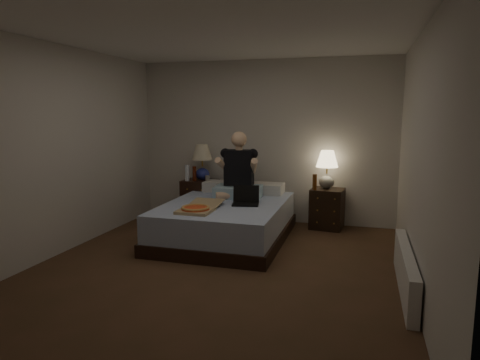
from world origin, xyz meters
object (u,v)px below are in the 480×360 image
(lamp_right, at_px, (327,170))
(beer_bottle_right, at_px, (315,182))
(nightstand_left, at_px, (200,200))
(person, at_px, (238,165))
(pizza_box, at_px, (195,209))
(bed, at_px, (226,221))
(beer_bottle_left, at_px, (194,174))
(lamp_left, at_px, (202,162))
(nightstand_right, at_px, (327,209))
(soda_can, at_px, (207,179))
(water_bottle, at_px, (187,173))
(laptop, at_px, (245,196))
(radiator, at_px, (406,271))

(lamp_right, height_order, beer_bottle_right, lamp_right)
(nightstand_left, relative_size, person, 0.69)
(pizza_box, bearing_deg, nightstand_left, 108.97)
(bed, relative_size, beer_bottle_left, 8.80)
(lamp_left, height_order, beer_bottle_right, lamp_left)
(nightstand_right, distance_m, pizza_box, 2.15)
(soda_can, height_order, pizza_box, soda_can)
(bed, bearing_deg, pizza_box, -106.11)
(water_bottle, distance_m, pizza_box, 1.59)
(bed, distance_m, lamp_left, 1.35)
(pizza_box, bearing_deg, nightstand_right, 47.04)
(beer_bottle_right, height_order, laptop, beer_bottle_right)
(bed, xyz_separation_m, nightstand_right, (1.26, 0.95, 0.04))
(bed, relative_size, nightstand_left, 3.15)
(soda_can, relative_size, beer_bottle_left, 0.43)
(bed, distance_m, water_bottle, 1.29)
(person, bearing_deg, beer_bottle_left, 149.45)
(nightstand_right, height_order, beer_bottle_right, beer_bottle_right)
(laptop, xyz_separation_m, radiator, (1.89, -1.06, -0.43))
(nightstand_right, relative_size, person, 0.64)
(lamp_right, bearing_deg, pizza_box, -131.55)
(person, bearing_deg, nightstand_right, 20.24)
(nightstand_left, distance_m, soda_can, 0.43)
(soda_can, height_order, beer_bottle_left, beer_bottle_left)
(lamp_right, bearing_deg, beer_bottle_right, -131.83)
(bed, relative_size, radiator, 1.27)
(water_bottle, xyz_separation_m, pizza_box, (0.70, -1.41, -0.22))
(beer_bottle_left, relative_size, beer_bottle_right, 1.00)
(soda_can, distance_m, laptop, 1.20)
(beer_bottle_right, bearing_deg, beer_bottle_left, 179.91)
(person, bearing_deg, water_bottle, 153.66)
(beer_bottle_left, bearing_deg, water_bottle, -165.57)
(person, bearing_deg, bed, -102.99)
(bed, xyz_separation_m, beer_bottle_right, (1.09, 0.80, 0.45))
(water_bottle, bearing_deg, bed, -41.35)
(nightstand_left, height_order, lamp_left, lamp_left)
(bed, relative_size, laptop, 5.95)
(soda_can, distance_m, beer_bottle_left, 0.24)
(beer_bottle_right, distance_m, person, 1.13)
(lamp_right, relative_size, radiator, 0.35)
(beer_bottle_right, relative_size, pizza_box, 0.30)
(lamp_left, distance_m, laptop, 1.44)
(person, relative_size, radiator, 0.58)
(person, bearing_deg, nightstand_left, 142.48)
(water_bottle, bearing_deg, nightstand_right, 4.63)
(nightstand_left, distance_m, lamp_left, 0.60)
(pizza_box, bearing_deg, beer_bottle_right, 47.94)
(water_bottle, distance_m, radiator, 3.66)
(nightstand_right, xyz_separation_m, lamp_right, (-0.02, 0.02, 0.58))
(nightstand_right, distance_m, laptop, 1.45)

